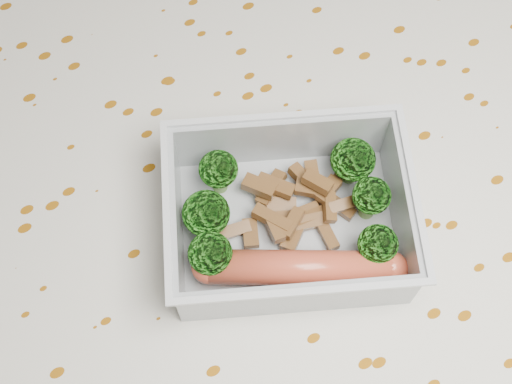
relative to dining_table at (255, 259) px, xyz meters
name	(u,v)px	position (x,y,z in m)	size (l,w,h in m)	color
dining_table	(255,259)	(0.00, 0.00, 0.00)	(1.40, 0.90, 0.75)	brown
tablecloth	(255,236)	(0.00, 0.00, 0.05)	(1.46, 0.96, 0.19)	silver
lunch_container	(289,221)	(0.01, -0.02, 0.11)	(0.19, 0.18, 0.06)	silver
broccoli_florets	(283,205)	(0.01, -0.01, 0.12)	(0.14, 0.12, 0.04)	#608C3F
meat_pile	(295,207)	(0.02, -0.01, 0.10)	(0.10, 0.07, 0.03)	brown
sausage	(300,268)	(0.00, -0.05, 0.11)	(0.12, 0.08, 0.02)	#C54B30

